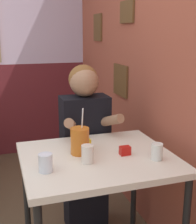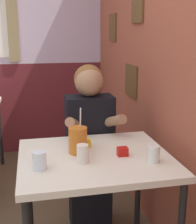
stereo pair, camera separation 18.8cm
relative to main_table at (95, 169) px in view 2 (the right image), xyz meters
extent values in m
cube|color=#9E4C38|center=(0.55, 0.96, 0.66)|extent=(0.06, 4.49, 2.70)
cube|color=brown|center=(0.51, 0.82, 0.93)|extent=(0.02, 0.26, 0.17)
cube|color=brown|center=(0.51, 1.58, 0.82)|extent=(0.02, 0.23, 0.27)
cube|color=brown|center=(0.51, 0.93, 0.36)|extent=(0.02, 0.30, 0.27)
cube|color=maroon|center=(-0.72, 2.23, -0.14)|extent=(5.48, 0.06, 1.10)
cube|color=#937F56|center=(-0.51, 2.18, 0.86)|extent=(0.12, 0.02, 0.84)
cube|color=beige|center=(0.00, 0.00, 0.07)|extent=(0.86, 0.74, 0.04)
cylinder|color=black|center=(-0.39, 0.33, -0.32)|extent=(0.04, 0.04, 0.74)
cylinder|color=black|center=(0.39, 0.33, -0.32)|extent=(0.04, 0.04, 0.74)
cylinder|color=black|center=(-0.71, 1.84, -0.32)|extent=(0.04, 0.04, 0.74)
cube|color=black|center=(0.06, 0.49, -0.45)|extent=(0.31, 0.20, 0.48)
cube|color=black|center=(0.06, 0.49, 0.06)|extent=(0.34, 0.20, 0.55)
sphere|color=brown|center=(0.06, 0.52, 0.45)|extent=(0.21, 0.21, 0.21)
sphere|color=#9E7051|center=(0.06, 0.49, 0.43)|extent=(0.20, 0.20, 0.20)
cylinder|color=#9E7051|center=(-0.07, 0.35, 0.18)|extent=(0.14, 0.27, 0.15)
cylinder|color=#9E7051|center=(0.20, 0.35, 0.18)|extent=(0.14, 0.27, 0.15)
cylinder|color=#C6661E|center=(-0.09, 0.06, 0.16)|extent=(0.11, 0.11, 0.15)
cylinder|color=white|center=(-0.07, 0.06, 0.29)|extent=(0.01, 0.04, 0.14)
cylinder|color=silver|center=(-0.32, -0.12, 0.13)|extent=(0.07, 0.07, 0.09)
cylinder|color=silver|center=(0.29, -0.15, 0.13)|extent=(0.06, 0.06, 0.09)
cylinder|color=silver|center=(-0.08, -0.08, 0.13)|extent=(0.07, 0.07, 0.10)
cube|color=#B7140F|center=(0.15, -0.03, 0.11)|extent=(0.06, 0.04, 0.05)
cube|color=yellow|center=(-0.03, 0.16, 0.11)|extent=(0.06, 0.04, 0.05)
camera|label=1|loc=(-0.52, -1.59, 0.77)|focal=50.00mm
camera|label=2|loc=(-0.33, -1.64, 0.77)|focal=50.00mm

